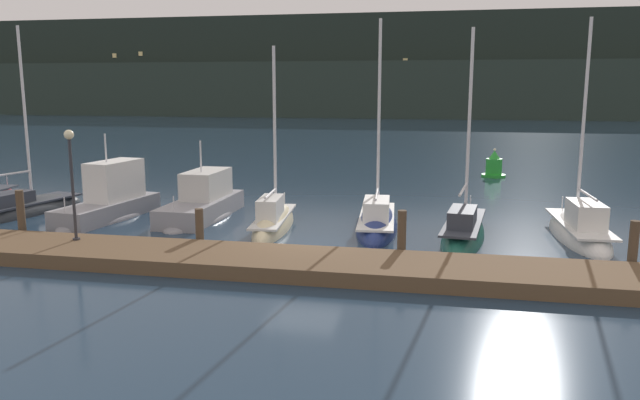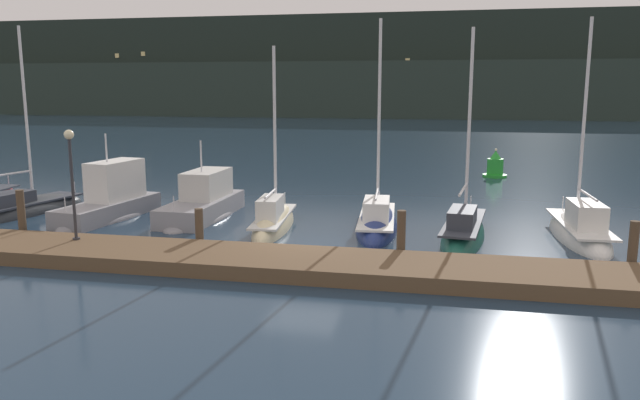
% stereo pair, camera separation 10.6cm
% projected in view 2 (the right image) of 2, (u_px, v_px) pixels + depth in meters
% --- Properties ---
extents(ground_plane, '(400.00, 400.00, 0.00)m').
position_uv_depth(ground_plane, '(302.00, 250.00, 21.33)').
color(ground_plane, '#1E3347').
extents(dock, '(43.99, 2.80, 0.45)m').
position_uv_depth(dock, '(284.00, 263.00, 18.99)').
color(dock, brown).
rests_on(dock, ground).
extents(mooring_pile_1, '(0.28, 0.28, 1.86)m').
position_uv_depth(mooring_pile_1, '(22.00, 215.00, 22.51)').
color(mooring_pile_1, '#4C3D2D').
rests_on(mooring_pile_1, ground).
extents(mooring_pile_2, '(0.28, 0.28, 1.45)m').
position_uv_depth(mooring_pile_2, '(199.00, 230.00, 21.18)').
color(mooring_pile_2, '#4C3D2D').
rests_on(mooring_pile_2, ground).
extents(mooring_pile_3, '(0.28, 0.28, 1.67)m').
position_uv_depth(mooring_pile_3, '(401.00, 236.00, 19.79)').
color(mooring_pile_3, '#4C3D2D').
rests_on(mooring_pile_3, ground).
extents(mooring_pile_4, '(0.28, 0.28, 1.63)m').
position_uv_depth(mooring_pile_4, '(633.00, 248.00, 18.42)').
color(mooring_pile_4, '#4C3D2D').
rests_on(mooring_pile_4, ground).
extents(sailboat_berth_2, '(3.09, 6.78, 8.78)m').
position_uv_depth(sailboat_berth_2, '(23.00, 212.00, 27.34)').
color(sailboat_berth_2, '#2D3338').
rests_on(sailboat_berth_2, ground).
extents(motorboat_berth_3, '(2.58, 6.13, 4.06)m').
position_uv_depth(motorboat_berth_3, '(110.00, 207.00, 26.45)').
color(motorboat_berth_3, gray).
rests_on(motorboat_berth_3, ground).
extents(motorboat_berth_4, '(2.12, 6.23, 3.73)m').
position_uv_depth(motorboat_berth_4, '(203.00, 208.00, 26.59)').
color(motorboat_berth_4, gray).
rests_on(motorboat_berth_4, ground).
extents(sailboat_berth_5, '(1.84, 5.94, 7.86)m').
position_uv_depth(sailboat_berth_5, '(274.00, 225.00, 24.54)').
color(sailboat_berth_5, beige).
rests_on(sailboat_berth_5, ground).
extents(sailboat_berth_6, '(2.10, 6.50, 8.87)m').
position_uv_depth(sailboat_berth_6, '(377.00, 226.00, 24.54)').
color(sailboat_berth_6, navy).
rests_on(sailboat_berth_6, ground).
extents(sailboat_berth_7, '(2.15, 6.23, 8.34)m').
position_uv_depth(sailboat_berth_7, '(463.00, 236.00, 22.76)').
color(sailboat_berth_7, '#195647').
rests_on(sailboat_berth_7, ground).
extents(sailboat_berth_8, '(1.98, 6.38, 8.70)m').
position_uv_depth(sailboat_berth_8, '(579.00, 235.00, 22.93)').
color(sailboat_berth_8, white).
rests_on(sailboat_berth_8, ground).
extents(channel_buoy, '(1.46, 1.46, 1.76)m').
position_uv_depth(channel_buoy, '(495.00, 167.00, 38.26)').
color(channel_buoy, green).
rests_on(channel_buoy, ground).
extents(dock_lamppost, '(0.32, 0.32, 3.68)m').
position_uv_depth(dock_lamppost, '(71.00, 166.00, 20.50)').
color(dock_lamppost, '#2D2D33').
rests_on(dock_lamppost, dock).
extents(hillside_backdrop, '(240.00, 23.00, 18.25)m').
position_uv_depth(hillside_backdrop, '(399.00, 70.00, 116.66)').
color(hillside_backdrop, '#1E2823').
rests_on(hillside_backdrop, ground).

